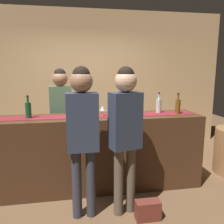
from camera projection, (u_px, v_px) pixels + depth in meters
name	position (u px, v px, depth m)	size (l,w,h in m)	color
ground_plane	(97.00, 186.00, 3.36)	(10.00, 10.00, 0.00)	brown
back_wall	(86.00, 80.00, 4.94)	(6.00, 0.12, 2.90)	tan
bar_counter	(96.00, 152.00, 3.27)	(2.95, 0.60, 1.04)	#472B19
counter_runner_cloth	(96.00, 116.00, 3.17)	(2.81, 0.28, 0.01)	maroon
wine_bottle_amber	(178.00, 106.00, 3.30)	(0.07, 0.07, 0.30)	brown
wine_bottle_clear	(159.00, 105.00, 3.39)	(0.07, 0.07, 0.30)	#B2C6C1
wine_bottle_green	(28.00, 110.00, 3.01)	(0.07, 0.07, 0.30)	#194723
wine_glass_mid_counter	(73.00, 109.00, 3.09)	(0.07, 0.07, 0.14)	silver
wine_glass_far_end	(102.00, 109.00, 3.15)	(0.07, 0.07, 0.14)	silver
bartender	(61.00, 110.00, 3.65)	(0.34, 0.24, 1.70)	#26262B
customer_sipping	(125.00, 126.00, 2.56)	(0.38, 0.29, 1.71)	brown
customer_browsing	(83.00, 127.00, 2.49)	(0.34, 0.24, 1.71)	#33333D
handbag	(148.00, 210.00, 2.60)	(0.28, 0.14, 0.22)	brown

